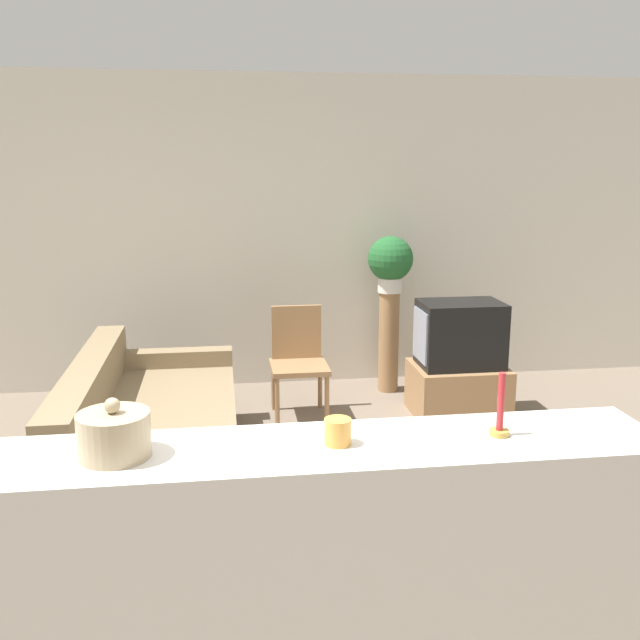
{
  "coord_description": "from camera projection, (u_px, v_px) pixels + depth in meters",
  "views": [
    {
      "loc": [
        -0.29,
        -2.82,
        1.98
      ],
      "look_at": [
        0.41,
        2.15,
        0.85
      ],
      "focal_mm": 40.0,
      "sensor_mm": 36.0,
      "label": 1
    }
  ],
  "objects": [
    {
      "name": "foreground_counter",
      "position": [
        313.0,
        586.0,
        2.49
      ],
      "size": [
        2.41,
        0.44,
        1.05
      ],
      "color": "silver",
      "rests_on": "ground_plane"
    },
    {
      "name": "wooden_chair",
      "position": [
        298.0,
        357.0,
        5.6
      ],
      "size": [
        0.44,
        0.44,
        0.85
      ],
      "color": "#9E754C",
      "rests_on": "ground_plane"
    },
    {
      "name": "ground_plane",
      "position": [
        296.0,
        611.0,
        3.19
      ],
      "size": [
        14.0,
        14.0,
        0.0
      ],
      "primitive_type": "plane",
      "color": "#756656"
    },
    {
      "name": "plant_stand",
      "position": [
        389.0,
        342.0,
        6.18
      ],
      "size": [
        0.17,
        0.17,
        0.88
      ],
      "color": "#9E754C",
      "rests_on": "ground_plane"
    },
    {
      "name": "wall_back",
      "position": [
        253.0,
        234.0,
        6.21
      ],
      "size": [
        9.0,
        0.06,
        2.7
      ],
      "color": "silver",
      "rests_on": "ground_plane"
    },
    {
      "name": "tv_stand",
      "position": [
        458.0,
        390.0,
        5.64
      ],
      "size": [
        0.72,
        0.57,
        0.4
      ],
      "color": "#9E754C",
      "rests_on": "ground_plane"
    },
    {
      "name": "television",
      "position": [
        460.0,
        334.0,
        5.54
      ],
      "size": [
        0.64,
        0.43,
        0.51
      ],
      "color": "black",
      "rests_on": "tv_stand"
    },
    {
      "name": "decorative_bowl",
      "position": [
        114.0,
        434.0,
        2.27
      ],
      "size": [
        0.23,
        0.23,
        0.2
      ],
      "color": "tan",
      "rests_on": "foreground_counter"
    },
    {
      "name": "candlestick",
      "position": [
        500.0,
        416.0,
        2.45
      ],
      "size": [
        0.07,
        0.07,
        0.23
      ],
      "color": "#B7933D",
      "rests_on": "foreground_counter"
    },
    {
      "name": "candle_jar",
      "position": [
        338.0,
        432.0,
        2.38
      ],
      "size": [
        0.09,
        0.09,
        0.09
      ],
      "color": "gold",
      "rests_on": "foreground_counter"
    },
    {
      "name": "potted_plant",
      "position": [
        390.0,
        261.0,
        6.03
      ],
      "size": [
        0.38,
        0.38,
        0.48
      ],
      "color": "white",
      "rests_on": "plant_stand"
    },
    {
      "name": "couch",
      "position": [
        150.0,
        435.0,
        4.53
      ],
      "size": [
        1.0,
        2.1,
        0.76
      ],
      "color": "#847051",
      "rests_on": "ground_plane"
    }
  ]
}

